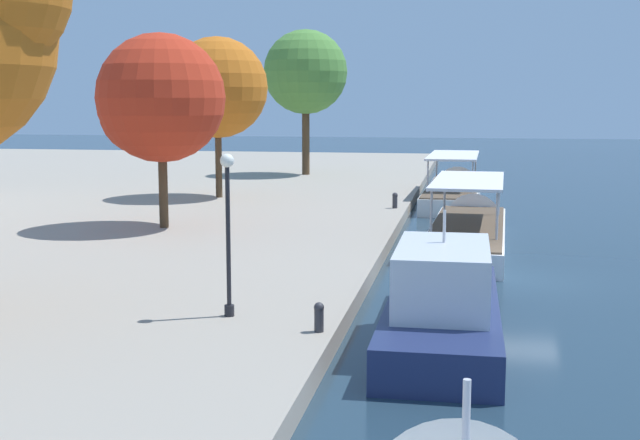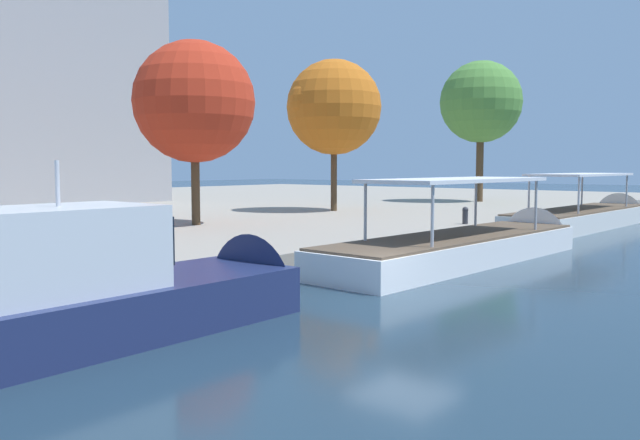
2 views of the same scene
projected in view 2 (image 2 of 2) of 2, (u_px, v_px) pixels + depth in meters
name	position (u px, v px, depth m)	size (l,w,h in m)	color
ground_plane	(405.00, 299.00, 16.63)	(220.00, 220.00, 0.00)	#1E3342
motor_yacht_1	(101.00, 299.00, 12.81)	(10.69, 2.93, 4.50)	navy
tour_boat_2	(472.00, 249.00, 23.65)	(14.35, 3.67, 4.12)	white
tour_boat_3	(587.00, 219.00, 36.40)	(15.12, 3.53, 4.10)	silver
mooring_bollard_1	(465.00, 215.00, 31.40)	(0.29, 0.29, 0.84)	#2D2D33
tree_0	(193.00, 104.00, 30.68)	(5.69, 5.70, 8.62)	#4C3823
tree_2	(332.00, 109.00, 40.03)	(5.84, 5.83, 9.30)	#4C3823
tree_3	(481.00, 100.00, 50.60)	(6.31, 6.31, 10.89)	#4C3823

